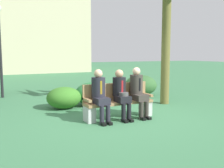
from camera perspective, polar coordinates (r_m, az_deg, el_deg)
ground_plane at (r=6.64m, az=2.55°, el=-7.70°), size 80.00×80.00×0.00m
park_bench at (r=6.62m, az=1.34°, el=-4.03°), size 1.84×0.44×0.90m
seated_man_left at (r=6.21m, az=-2.74°, el=-1.95°), size 0.34×0.72×1.28m
seated_man_middle at (r=6.46m, az=2.03°, el=-1.73°), size 0.34×0.72×1.26m
seated_man_right at (r=6.72m, az=5.86°, el=-1.21°), size 0.34×0.72×1.31m
shrub_near_bench at (r=7.88m, az=-10.71°, el=-3.04°), size 1.06×0.97×0.66m
shrub_mid_lawn at (r=8.27m, az=-4.22°, el=-2.17°), size 1.20×1.10×0.75m
shrub_far_lawn at (r=10.20m, az=6.47°, el=-0.27°), size 1.31×1.20×0.82m
street_lamp at (r=10.44m, az=-23.89°, el=8.78°), size 0.24×0.24×3.45m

